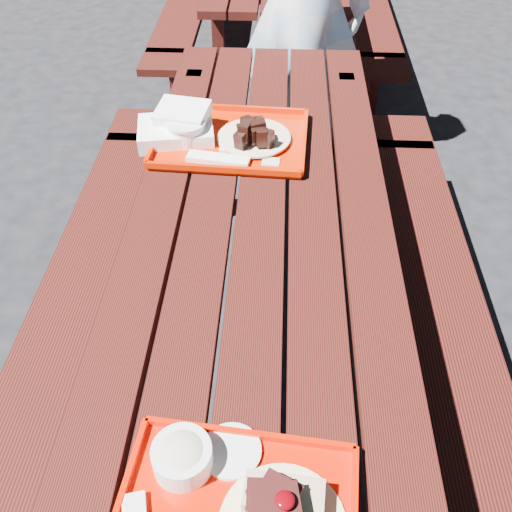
# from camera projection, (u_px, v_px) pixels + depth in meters

# --- Properties ---
(ground) EXTENTS (60.00, 60.00, 0.00)m
(ground) POSITION_uv_depth(u_px,v_px,m) (258.00, 392.00, 2.06)
(ground) COLOR black
(ground) RESTS_ON ground
(picnic_table_near) EXTENTS (1.41, 2.40, 0.75)m
(picnic_table_near) POSITION_uv_depth(u_px,v_px,m) (259.00, 285.00, 1.67)
(picnic_table_near) COLOR #38110A
(picnic_table_near) RESTS_ON ground
(near_tray) EXTENTS (0.45, 0.36, 0.13)m
(near_tray) POSITION_uv_depth(u_px,v_px,m) (236.00, 502.00, 0.99)
(near_tray) COLOR red
(near_tray) RESTS_ON picnic_table_near
(far_tray) EXTENTS (0.51, 0.41, 0.08)m
(far_tray) POSITION_uv_depth(u_px,v_px,m) (228.00, 137.00, 1.86)
(far_tray) COLOR #C21B00
(far_tray) RESTS_ON picnic_table_near
(white_cloth) EXTENTS (0.27, 0.22, 0.10)m
(white_cloth) POSITION_uv_depth(u_px,v_px,m) (178.00, 127.00, 1.87)
(white_cloth) COLOR white
(white_cloth) RESTS_ON picnic_table_near
(person) EXTENTS (0.66, 0.48, 1.67)m
(person) POSITION_uv_depth(u_px,v_px,m) (303.00, 6.00, 2.53)
(person) COLOR #A9CDE9
(person) RESTS_ON ground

